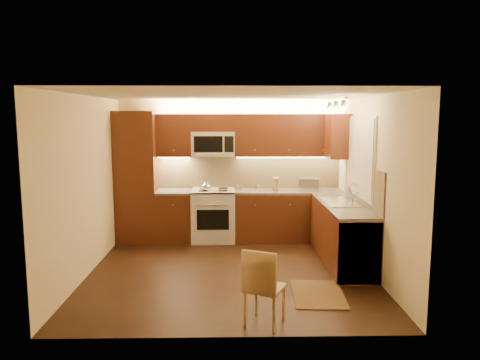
{
  "coord_description": "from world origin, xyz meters",
  "views": [
    {
      "loc": [
        0.01,
        -6.41,
        2.22
      ],
      "look_at": [
        0.15,
        0.55,
        1.25
      ],
      "focal_mm": 34.63,
      "sensor_mm": 36.0,
      "label": 1
    }
  ],
  "objects_px": {
    "stove": "(214,215)",
    "soap_bottle": "(348,191)",
    "dining_chair": "(265,286)",
    "knife_block": "(276,184)",
    "sink": "(341,197)",
    "kettle": "(206,186)",
    "microwave": "(213,144)",
    "toaster_oven": "(310,184)"
  },
  "relations": [
    {
      "from": "stove",
      "to": "microwave",
      "type": "distance_m",
      "value": 1.27
    },
    {
      "from": "stove",
      "to": "kettle",
      "type": "bearing_deg",
      "value": -129.34
    },
    {
      "from": "kettle",
      "to": "microwave",
      "type": "bearing_deg",
      "value": 63.34
    },
    {
      "from": "microwave",
      "to": "sink",
      "type": "xyz_separation_m",
      "value": [
        2.0,
        -1.26,
        -0.74
      ]
    },
    {
      "from": "knife_block",
      "to": "dining_chair",
      "type": "xyz_separation_m",
      "value": [
        -0.44,
        -3.42,
        -0.59
      ]
    },
    {
      "from": "stove",
      "to": "knife_block",
      "type": "xyz_separation_m",
      "value": [
        1.11,
        0.05,
        0.55
      ]
    },
    {
      "from": "microwave",
      "to": "toaster_oven",
      "type": "height_order",
      "value": "microwave"
    },
    {
      "from": "sink",
      "to": "toaster_oven",
      "type": "bearing_deg",
      "value": 103.13
    },
    {
      "from": "sink",
      "to": "soap_bottle",
      "type": "bearing_deg",
      "value": 62.75
    },
    {
      "from": "stove",
      "to": "soap_bottle",
      "type": "bearing_deg",
      "value": -17.0
    },
    {
      "from": "stove",
      "to": "soap_bottle",
      "type": "relative_size",
      "value": 4.26
    },
    {
      "from": "sink",
      "to": "knife_block",
      "type": "xyz_separation_m",
      "value": [
        -0.89,
        1.17,
        0.04
      ]
    },
    {
      "from": "stove",
      "to": "toaster_oven",
      "type": "relative_size",
      "value": 2.55
    },
    {
      "from": "soap_bottle",
      "to": "kettle",
      "type": "bearing_deg",
      "value": 172.95
    },
    {
      "from": "stove",
      "to": "dining_chair",
      "type": "xyz_separation_m",
      "value": [
        0.67,
        -3.38,
        -0.04
      ]
    },
    {
      "from": "sink",
      "to": "knife_block",
      "type": "distance_m",
      "value": 1.47
    },
    {
      "from": "toaster_oven",
      "to": "soap_bottle",
      "type": "xyz_separation_m",
      "value": [
        0.5,
        -0.74,
        -0.0
      ]
    },
    {
      "from": "sink",
      "to": "knife_block",
      "type": "relative_size",
      "value": 3.79
    },
    {
      "from": "sink",
      "to": "kettle",
      "type": "distance_m",
      "value": 2.33
    },
    {
      "from": "kettle",
      "to": "knife_block",
      "type": "bearing_deg",
      "value": 5.19
    },
    {
      "from": "sink",
      "to": "toaster_oven",
      "type": "distance_m",
      "value": 1.21
    },
    {
      "from": "stove",
      "to": "knife_block",
      "type": "bearing_deg",
      "value": 2.45
    },
    {
      "from": "stove",
      "to": "toaster_oven",
      "type": "height_order",
      "value": "toaster_oven"
    },
    {
      "from": "stove",
      "to": "sink",
      "type": "distance_m",
      "value": 2.35
    },
    {
      "from": "sink",
      "to": "knife_block",
      "type": "bearing_deg",
      "value": 127.18
    },
    {
      "from": "stove",
      "to": "kettle",
      "type": "distance_m",
      "value": 0.59
    },
    {
      "from": "microwave",
      "to": "kettle",
      "type": "xyz_separation_m",
      "value": [
        -0.12,
        -0.28,
        -0.7
      ]
    },
    {
      "from": "sink",
      "to": "toaster_oven",
      "type": "xyz_separation_m",
      "value": [
        -0.28,
        1.18,
        0.03
      ]
    },
    {
      "from": "sink",
      "to": "kettle",
      "type": "relative_size",
      "value": 4.52
    },
    {
      "from": "stove",
      "to": "knife_block",
      "type": "height_order",
      "value": "knife_block"
    },
    {
      "from": "toaster_oven",
      "to": "soap_bottle",
      "type": "relative_size",
      "value": 1.67
    },
    {
      "from": "knife_block",
      "to": "soap_bottle",
      "type": "distance_m",
      "value": 1.33
    },
    {
      "from": "microwave",
      "to": "toaster_oven",
      "type": "distance_m",
      "value": 1.87
    },
    {
      "from": "knife_block",
      "to": "soap_bottle",
      "type": "relative_size",
      "value": 1.05
    },
    {
      "from": "microwave",
      "to": "toaster_oven",
      "type": "xyz_separation_m",
      "value": [
        1.72,
        -0.08,
        -0.71
      ]
    },
    {
      "from": "microwave",
      "to": "dining_chair",
      "type": "bearing_deg",
      "value": -79.21
    },
    {
      "from": "dining_chair",
      "to": "knife_block",
      "type": "bearing_deg",
      "value": 107.38
    },
    {
      "from": "sink",
      "to": "kettle",
      "type": "height_order",
      "value": "kettle"
    },
    {
      "from": "sink",
      "to": "soap_bottle",
      "type": "xyz_separation_m",
      "value": [
        0.23,
        0.44,
        0.03
      ]
    },
    {
      "from": "knife_block",
      "to": "soap_bottle",
      "type": "height_order",
      "value": "knife_block"
    },
    {
      "from": "kettle",
      "to": "dining_chair",
      "type": "relative_size",
      "value": 0.22
    },
    {
      "from": "kettle",
      "to": "soap_bottle",
      "type": "bearing_deg",
      "value": -16.58
    }
  ]
}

